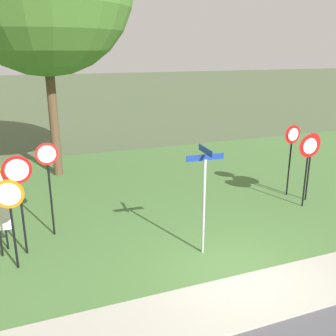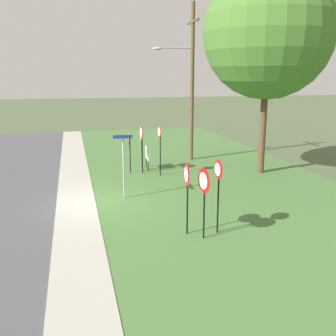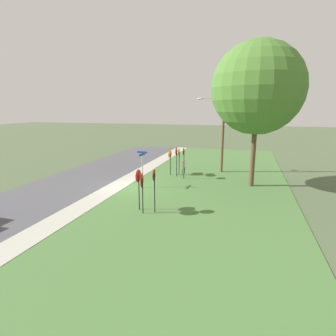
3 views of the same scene
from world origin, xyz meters
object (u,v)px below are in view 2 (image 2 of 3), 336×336
object	(u,v)px
stop_sign_far_center	(142,139)
yield_sign_far_left	(187,182)
utility_pole	(190,78)
yield_sign_near_right	(204,187)
notice_board	(147,155)
street_name_post	(123,161)
oak_tree_left	(268,33)
stop_sign_near_right	(129,144)
yield_sign_near_left	(218,179)
stop_sign_far_left	(141,141)
stop_sign_near_left	(160,141)

from	to	relation	value
stop_sign_far_center	yield_sign_far_left	size ratio (longest dim) A/B	1.06
stop_sign_far_center	utility_pole	world-z (taller)	utility_pole
yield_sign_near_right	notice_board	distance (m)	9.99
street_name_post	oak_tree_left	bearing A→B (deg)	113.08
notice_board	utility_pole	bearing A→B (deg)	125.19
stop_sign_near_right	oak_tree_left	xyz separation A→B (m)	(1.65, 7.01, 5.68)
stop_sign_near_right	utility_pole	distance (m)	5.99
stop_sign_far_center	yield_sign_near_left	xyz separation A→B (m)	(8.78, 0.97, 0.00)
yield_sign_near_left	notice_board	size ratio (longest dim) A/B	2.03
stop_sign_far_left	notice_board	bearing A→B (deg)	123.67
stop_sign_far_left	utility_pole	size ratio (longest dim) A/B	0.25
utility_pole	yield_sign_near_right	bearing A→B (deg)	-14.87
stop_sign_near_right	yield_sign_near_left	bearing A→B (deg)	19.46
stop_sign_far_left	stop_sign_far_center	distance (m)	0.61
street_name_post	utility_pole	distance (m)	9.27
stop_sign_far_left	yield_sign_far_left	world-z (taller)	yield_sign_far_left
yield_sign_near_left	stop_sign_far_center	bearing A→B (deg)	-177.31
stop_sign_near_right	oak_tree_left	distance (m)	9.17
yield_sign_far_left	stop_sign_near_right	bearing A→B (deg)	-173.55
stop_sign_far_center	notice_board	world-z (taller)	stop_sign_far_center
yield_sign_near_right	oak_tree_left	bearing A→B (deg)	133.48
stop_sign_near_left	street_name_post	world-z (taller)	street_name_post
stop_sign_near_left	oak_tree_left	bearing A→B (deg)	80.67
stop_sign_near_left	yield_sign_near_left	bearing A→B (deg)	-1.37
stop_sign_far_center	stop_sign_near_left	bearing A→B (deg)	44.97
stop_sign_far_left	oak_tree_left	bearing A→B (deg)	71.10
stop_sign_near_left	stop_sign_near_right	bearing A→B (deg)	-125.80
stop_sign_far_center	yield_sign_far_left	bearing A→B (deg)	-3.35
oak_tree_left	yield_sign_near_left	bearing A→B (deg)	-36.31
stop_sign_near_right	notice_board	distance (m)	1.47
stop_sign_near_left	yield_sign_far_left	xyz separation A→B (m)	(7.87, -0.89, -0.06)
yield_sign_near_left	utility_pole	distance (m)	12.26
stop_sign_far_center	oak_tree_left	size ratio (longest dim) A/B	0.24
yield_sign_far_left	oak_tree_left	distance (m)	11.09
notice_board	yield_sign_near_left	bearing A→B (deg)	5.88
stop_sign_near_left	notice_board	distance (m)	1.94
stop_sign_far_center	yield_sign_far_left	xyz separation A→B (m)	(8.62, -0.06, -0.05)
stop_sign_far_center	utility_pole	bearing A→B (deg)	125.41
yield_sign_far_left	street_name_post	distance (m)	4.67
yield_sign_near_left	stop_sign_near_left	bearing A→B (deg)	177.38
yield_sign_near_right	stop_sign_far_center	bearing A→B (deg)	173.79
yield_sign_near_right	yield_sign_near_left	bearing A→B (deg)	109.72
notice_board	yield_sign_far_left	bearing A→B (deg)	-0.28
yield_sign_near_left	notice_board	bearing A→B (deg)	179.49
notice_board	oak_tree_left	distance (m)	9.05
yield_sign_near_right	utility_pole	size ratio (longest dim) A/B	0.25
yield_sign_far_left	utility_pole	distance (m)	12.39
yield_sign_near_left	oak_tree_left	size ratio (longest dim) A/B	0.24
yield_sign_near_left	oak_tree_left	bearing A→B (deg)	140.09
stop_sign_near_right	notice_board	bearing A→B (deg)	128.84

